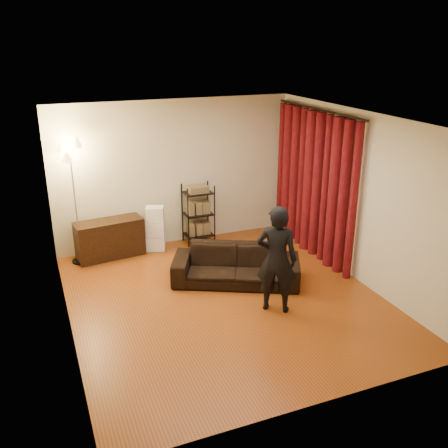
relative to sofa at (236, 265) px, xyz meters
name	(u,v)px	position (x,y,z in m)	size (l,w,h in m)	color
floor	(225,299)	(-0.38, -0.47, -0.29)	(5.00, 5.00, 0.00)	#973F19
ceiling	(225,119)	(-0.38, -0.47, 2.41)	(5.00, 5.00, 0.00)	white
wall_back	(175,173)	(-0.38, 2.03, 1.06)	(5.00, 5.00, 0.00)	beige
wall_front	(321,295)	(-0.38, -2.97, 1.06)	(5.00, 5.00, 0.00)	beige
wall_left	(60,238)	(-2.63, -0.47, 1.06)	(5.00, 5.00, 0.00)	beige
wall_right	(357,197)	(1.87, -0.47, 1.06)	(5.00, 5.00, 0.00)	beige
curtain_rod	(319,109)	(1.77, 0.65, 2.29)	(0.04, 0.04, 2.65)	black
curtain	(313,184)	(1.75, 0.65, 0.98)	(0.22, 2.65, 2.55)	maroon
sofa	(236,265)	(0.00, 0.00, 0.00)	(2.01, 0.78, 0.59)	black
person	(277,259)	(0.19, -1.00, 0.50)	(0.58, 0.38, 1.59)	black
media_cabinet	(110,239)	(-1.70, 1.75, 0.05)	(1.18, 0.44, 0.69)	black
storage_boxes	(155,228)	(-0.86, 1.76, 0.13)	(0.34, 0.27, 0.84)	white
wire_shelf	(198,214)	(-0.01, 1.80, 0.28)	(0.52, 0.37, 1.15)	black
floor_lamp	(75,204)	(-2.23, 1.73, 0.78)	(0.39, 0.39, 2.14)	silver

